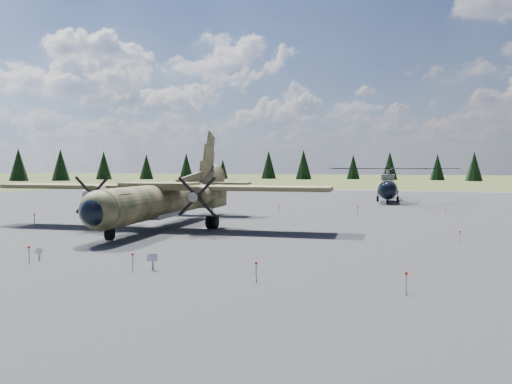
% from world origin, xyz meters
% --- Properties ---
extents(ground, '(500.00, 500.00, 0.00)m').
position_xyz_m(ground, '(0.00, 0.00, 0.00)').
color(ground, '#4E5224').
rests_on(ground, ground).
extents(apron, '(120.00, 120.00, 0.04)m').
position_xyz_m(apron, '(0.00, 10.00, 0.00)').
color(apron, '#5D5E62').
rests_on(apron, ground).
extents(transport_plane, '(26.85, 24.29, 8.83)m').
position_xyz_m(transport_plane, '(-5.34, 2.23, 2.54)').
color(transport_plane, '#2E361D').
rests_on(transport_plane, ground).
extents(helicopter_near, '(19.54, 22.15, 4.62)m').
position_xyz_m(helicopter_near, '(9.23, 35.25, 3.28)').
color(helicopter_near, gray).
rests_on(helicopter_near, ground).
extents(info_placard_left, '(0.39, 0.18, 0.61)m').
position_xyz_m(info_placard_left, '(-4.07, -12.77, 0.41)').
color(info_placard_left, gray).
rests_on(info_placard_left, ground).
extents(info_placard_right, '(0.52, 0.34, 0.75)m').
position_xyz_m(info_placard_right, '(2.67, -12.88, 0.50)').
color(info_placard_right, gray).
rests_on(info_placard_right, ground).
extents(barrier_fence, '(33.12, 29.62, 0.85)m').
position_xyz_m(barrier_fence, '(-0.46, -0.08, 0.51)').
color(barrier_fence, silver).
rests_on(barrier_fence, ground).
extents(treeline, '(308.79, 313.79, 10.93)m').
position_xyz_m(treeline, '(-3.39, 2.66, 4.78)').
color(treeline, black).
rests_on(treeline, ground).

